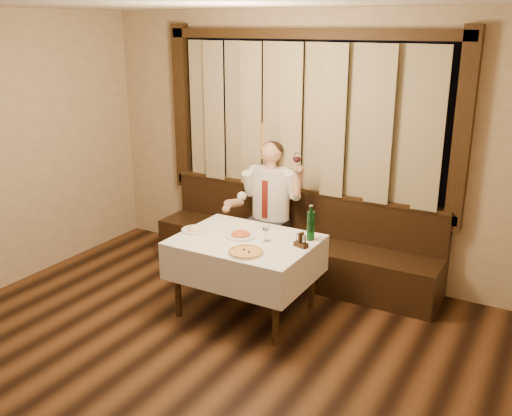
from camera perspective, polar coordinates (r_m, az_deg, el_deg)
The scene contains 10 objects.
room at distance 4.46m, azimuth -5.95°, elevation 2.91°, with size 5.01×6.01×2.81m.
banquette at distance 6.27m, azimuth 3.75°, elevation -3.98°, with size 3.20×0.61×0.94m.
dining_table at distance 5.31m, azimuth -1.08°, elevation -4.17°, with size 1.27×0.97×0.76m.
pizza at distance 4.94m, azimuth -1.03°, elevation -4.42°, with size 0.32×0.32×0.03m.
pasta_red at distance 5.31m, azimuth -1.54°, elevation -2.47°, with size 0.29×0.29×0.10m.
pasta_cream at distance 5.49m, azimuth -6.10°, elevation -1.90°, with size 0.26×0.26×0.09m.
green_bottle at distance 5.22m, azimuth 5.50°, elevation -1.71°, with size 0.07×0.07×0.33m.
table_wine_glass at distance 5.17m, azimuth 0.99°, elevation -2.05°, with size 0.06×0.06×0.17m.
cruet_caddy at distance 5.08m, azimuth 4.52°, elevation -3.39°, with size 0.14×0.09×0.14m.
seated_man at distance 6.13m, azimuth 1.21°, elevation 0.84°, with size 0.82×0.61×1.46m.
Camera 1 is at (2.53, -2.52, 2.65)m, focal length 40.00 mm.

